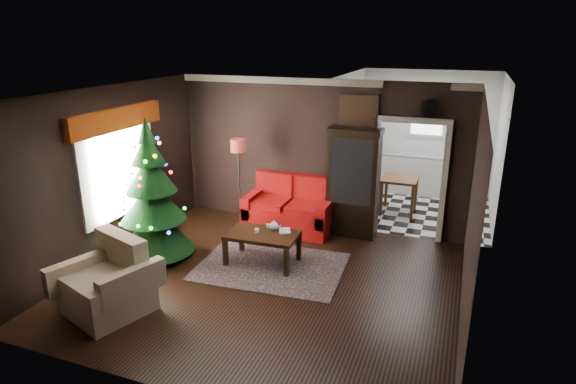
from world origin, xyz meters
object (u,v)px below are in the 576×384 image
at_px(loveseat, 290,205).
at_px(kitchen_table, 399,195).
at_px(wall_clock, 430,108).
at_px(coffee_table, 263,248).
at_px(christmas_tree, 152,197).
at_px(floor_lamp, 239,186).
at_px(curio_cabinet, 353,185).
at_px(armchair, 106,280).
at_px(teapot, 274,226).

distance_m(loveseat, kitchen_table, 2.45).
bearing_deg(wall_clock, coffee_table, -140.13).
bearing_deg(coffee_table, wall_clock, 39.87).
relative_size(loveseat, coffee_table, 1.50).
bearing_deg(christmas_tree, floor_lamp, 65.66).
relative_size(curio_cabinet, kitchen_table, 2.53).
bearing_deg(armchair, coffee_table, 75.11).
distance_m(loveseat, floor_lamp, 1.01).
distance_m(teapot, kitchen_table, 3.36).
xyz_separation_m(curio_cabinet, wall_clock, (1.20, 0.18, 1.43)).
height_order(curio_cabinet, coffee_table, curio_cabinet).
xyz_separation_m(floor_lamp, coffee_table, (1.03, -1.29, -0.56)).
distance_m(loveseat, christmas_tree, 2.57).
bearing_deg(christmas_tree, wall_clock, 29.25).
bearing_deg(floor_lamp, christmas_tree, -114.34).
relative_size(curio_cabinet, floor_lamp, 1.06).
distance_m(armchair, teapot, 2.68).
bearing_deg(kitchen_table, floor_lamp, -145.90).
height_order(coffee_table, kitchen_table, kitchen_table).
xyz_separation_m(curio_cabinet, coffee_table, (-1.06, -1.71, -0.68)).
xyz_separation_m(christmas_tree, wall_clock, (4.04, 2.26, 1.33)).
xyz_separation_m(armchair, wall_clock, (3.63, 3.93, 1.92)).
distance_m(floor_lamp, coffee_table, 1.74).
bearing_deg(teapot, floor_lamp, 136.20).
bearing_deg(curio_cabinet, kitchen_table, 65.56).
bearing_deg(teapot, kitchen_table, 61.83).
bearing_deg(wall_clock, floor_lamp, -169.60).
bearing_deg(armchair, kitchen_table, 78.21).
bearing_deg(wall_clock, armchair, -132.73).
height_order(curio_cabinet, floor_lamp, curio_cabinet).
distance_m(armchair, wall_clock, 5.68).
xyz_separation_m(coffee_table, kitchen_table, (1.71, 3.14, 0.11)).
relative_size(floor_lamp, teapot, 10.72).
bearing_deg(armchair, floor_lamp, 103.11).
bearing_deg(teapot, loveseat, 99.34).
bearing_deg(loveseat, christmas_tree, -132.19).
xyz_separation_m(loveseat, armchair, (-1.28, -3.53, -0.04)).
relative_size(christmas_tree, teapot, 14.39).
relative_size(loveseat, wall_clock, 5.31).
relative_size(curio_cabinet, christmas_tree, 0.79).
height_order(christmas_tree, teapot, christmas_tree).
bearing_deg(loveseat, teapot, -80.66).
bearing_deg(christmas_tree, curio_cabinet, 36.26).
xyz_separation_m(floor_lamp, wall_clock, (3.29, 0.60, 1.55)).
height_order(floor_lamp, wall_clock, wall_clock).
distance_m(loveseat, wall_clock, 3.04).
height_order(curio_cabinet, teapot, curio_cabinet).
height_order(christmas_tree, kitchen_table, christmas_tree).
bearing_deg(armchair, curio_cabinet, 76.01).
bearing_deg(curio_cabinet, coffee_table, -121.84).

